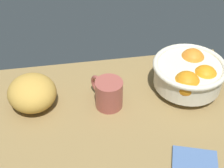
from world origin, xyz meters
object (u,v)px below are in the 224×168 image
object	(u,v)px
fruit_bowl	(190,74)
napkin_folded	(195,163)
bread_loaf	(32,93)
mug	(108,93)

from	to	relation	value
fruit_bowl	napkin_folded	distance (cm)	28.33
bread_loaf	mug	xyz separation A→B (cm)	(-21.46, 3.29, -0.36)
bread_loaf	mug	world-z (taller)	bread_loaf
napkin_folded	fruit_bowl	bearing A→B (deg)	-104.90
bread_loaf	napkin_folded	size ratio (longest dim) A/B	1.30
fruit_bowl	napkin_folded	size ratio (longest dim) A/B	1.98
fruit_bowl	napkin_folded	bearing A→B (deg)	75.10
fruit_bowl	bread_loaf	world-z (taller)	fruit_bowl
fruit_bowl	mug	world-z (taller)	fruit_bowl
fruit_bowl	mug	size ratio (longest dim) A/B	1.92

